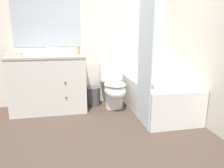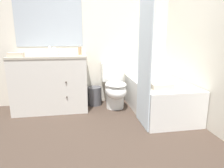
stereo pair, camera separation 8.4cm
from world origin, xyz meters
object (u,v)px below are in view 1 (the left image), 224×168
tissue_box (53,52)px  wastebasket (93,96)px  sink_faucet (49,52)px  soap_dispenser (79,51)px  vanity_cabinet (50,83)px  toilet (114,88)px  hand_towel_folded (14,55)px  bathtub (157,96)px  bath_towel_folded (160,85)px

tissue_box → wastebasket: bearing=11.1°
wastebasket → tissue_box: 1.01m
sink_faucet → soap_dispenser: 0.53m
vanity_cabinet → toilet: size_ratio=1.60×
soap_dispenser → hand_towel_folded: 0.93m
tissue_box → hand_towel_folded: tissue_box is taller
tissue_box → vanity_cabinet: bearing=167.2°
vanity_cabinet → wastebasket: bearing=8.3°
bathtub → bath_towel_folded: bath_towel_folded is taller
toilet → tissue_box: bearing=176.5°
soap_dispenser → bath_towel_folded: (1.04, -0.78, -0.43)m
vanity_cabinet → bathtub: size_ratio=0.83×
toilet → bathtub: bearing=-27.0°
tissue_box → hand_towel_folded: bearing=-162.7°
vanity_cabinet → sink_faucet: bearing=90.0°
wastebasket → bath_towel_folded: 1.27m
vanity_cabinet → bath_towel_folded: 1.72m
wastebasket → bath_towel_folded: bath_towel_folded is taller
tissue_box → bath_towel_folded: (1.44, -0.78, -0.41)m
toilet → sink_faucet: bearing=164.8°
vanity_cabinet → hand_towel_folded: hand_towel_folded is taller
bath_towel_folded → tissue_box: bearing=151.6°
sink_faucet → soap_dispenser: (0.48, -0.22, 0.03)m
vanity_cabinet → toilet: (1.03, -0.08, -0.12)m
vanity_cabinet → soap_dispenser: bearing=-2.4°
soap_dispenser → sink_faucet: bearing=155.0°
vanity_cabinet → tissue_box: bearing=-12.8°
bathtub → hand_towel_folded: 2.22m
sink_faucet → hand_towel_folded: (-0.43, -0.38, -0.00)m
tissue_box → bathtub: bearing=-13.5°
bathtub → wastebasket: bearing=152.3°
wastebasket → tissue_box: size_ratio=2.44×
vanity_cabinet → bath_towel_folded: vanity_cabinet is taller
toilet → vanity_cabinet: bearing=175.8°
tissue_box → hand_towel_folded: size_ratio=0.62×
bathtub → wastebasket: size_ratio=4.34×
soap_dispenser → bath_towel_folded: bearing=-36.7°
vanity_cabinet → hand_towel_folded: 0.66m
toilet → hand_towel_folded: 1.58m
vanity_cabinet → soap_dispenser: size_ratio=7.39×
sink_faucet → toilet: sink_faucet is taller
bathtub → sink_faucet: bearing=160.1°
toilet → hand_towel_folded: size_ratio=3.43×
soap_dispenser → bath_towel_folded: 1.37m
vanity_cabinet → hand_towel_folded: (-0.43, -0.18, 0.47)m
tissue_box → hand_towel_folded: 0.54m
bathtub → soap_dispenser: soap_dispenser is taller
sink_faucet → wastebasket: 1.05m
tissue_box → soap_dispenser: size_ratio=0.84×
bathtub → toilet: bearing=153.0°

